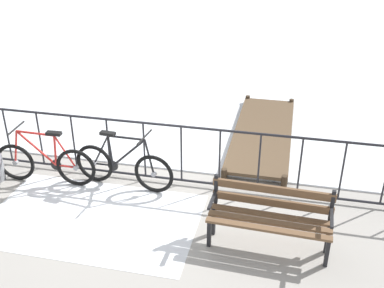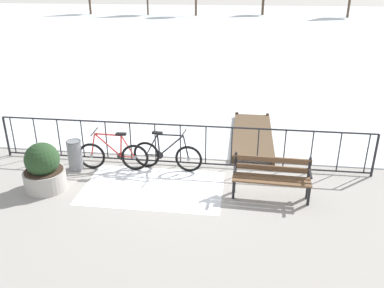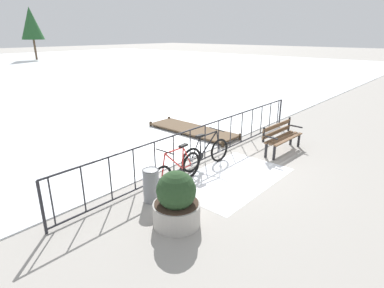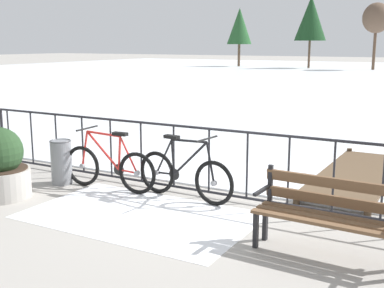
# 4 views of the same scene
# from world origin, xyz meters

# --- Properties ---
(ground_plane) EXTENTS (160.00, 160.00, 0.00)m
(ground_plane) POSITION_xyz_m (0.00, 0.00, 0.00)
(ground_plane) COLOR #9E9991
(frozen_pond) EXTENTS (80.00, 56.00, 0.03)m
(frozen_pond) POSITION_xyz_m (0.00, 28.40, 0.01)
(frozen_pond) COLOR white
(frozen_pond) RESTS_ON ground
(snow_patch) EXTENTS (3.07, 1.89, 0.01)m
(snow_patch) POSITION_xyz_m (-0.42, -1.20, 0.00)
(snow_patch) COLOR white
(snow_patch) RESTS_ON ground
(railing_fence) EXTENTS (9.06, 0.06, 1.07)m
(railing_fence) POSITION_xyz_m (0.00, 0.00, 0.56)
(railing_fence) COLOR #232328
(railing_fence) RESTS_ON ground
(bicycle_near_railing) EXTENTS (1.71, 0.52, 0.97)m
(bicycle_near_railing) POSITION_xyz_m (-0.28, -0.26, 0.37)
(bicycle_near_railing) COLOR black
(bicycle_near_railing) RESTS_ON ground
(bicycle_second) EXTENTS (1.71, 0.52, 0.97)m
(bicycle_second) POSITION_xyz_m (-1.55, -0.43, 0.37)
(bicycle_second) COLOR black
(bicycle_second) RESTS_ON ground
(park_bench) EXTENTS (1.62, 0.54, 0.89)m
(park_bench) POSITION_xyz_m (2.11, -1.22, 0.51)
(park_bench) COLOR brown
(park_bench) RESTS_ON ground
(planter_with_shrub) EXTENTS (0.89, 0.89, 1.07)m
(planter_with_shrub) POSITION_xyz_m (-2.74, -1.55, 0.48)
(planter_with_shrub) COLOR #ADA8A0
(planter_with_shrub) RESTS_ON ground
(trash_bin) EXTENTS (0.35, 0.35, 0.73)m
(trash_bin) POSITION_xyz_m (-2.47, -0.54, 0.37)
(trash_bin) COLOR gray
(trash_bin) RESTS_ON ground
(wooden_dock) EXTENTS (1.10, 3.50, 0.20)m
(wooden_dock) POSITION_xyz_m (1.77, 2.00, 0.12)
(wooden_dock) COLOR brown
(wooden_dock) RESTS_ON ground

